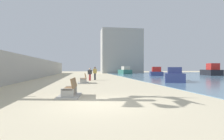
# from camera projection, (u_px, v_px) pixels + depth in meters

# --- Properties ---
(ground_plane) EXTENTS (120.00, 120.00, 0.00)m
(ground_plane) POSITION_uv_depth(u_px,v_px,m) (88.00, 79.00, 25.33)
(ground_plane) COLOR beige
(seawall) EXTENTS (0.80, 64.00, 2.96)m
(seawall) POSITION_uv_depth(u_px,v_px,m) (31.00, 68.00, 24.15)
(seawall) COLOR #ADAAA3
(seawall) RESTS_ON ground
(bench_near) EXTENTS (1.26, 2.18, 0.98)m
(bench_near) POSITION_uv_depth(u_px,v_px,m) (70.00, 92.00, 9.58)
(bench_near) COLOR #ADAAA3
(bench_near) RESTS_ON ground
(bench_far) EXTENTS (1.16, 2.13, 0.98)m
(bench_far) POSITION_uv_depth(u_px,v_px,m) (83.00, 81.00, 18.14)
(bench_far) COLOR #ADAAA3
(bench_far) RESTS_ON ground
(person_walking) EXTENTS (0.53, 0.20, 1.51)m
(person_walking) POSITION_uv_depth(u_px,v_px,m) (90.00, 73.00, 21.86)
(person_walking) COLOR #B22D33
(person_walking) RESTS_ON ground
(person_standing) EXTENTS (0.47, 0.31, 1.66)m
(person_standing) POSITION_uv_depth(u_px,v_px,m) (95.00, 72.00, 22.96)
(person_standing) COLOR #333338
(person_standing) RESTS_ON ground
(boat_distant) EXTENTS (2.67, 5.26, 1.90)m
(boat_distant) POSITION_uv_depth(u_px,v_px,m) (125.00, 71.00, 46.31)
(boat_distant) COLOR #337060
(boat_distant) RESTS_ON water_bay
(boat_far_left) EXTENTS (3.84, 6.28, 2.41)m
(boat_far_left) POSITION_uv_depth(u_px,v_px,m) (211.00, 71.00, 37.01)
(boat_far_left) COLOR black
(boat_far_left) RESTS_ON water_bay
(boat_far_right) EXTENTS (4.18, 6.95, 1.71)m
(boat_far_right) POSITION_uv_depth(u_px,v_px,m) (156.00, 72.00, 36.44)
(boat_far_right) COLOR navy
(boat_far_right) RESTS_ON water_bay
(boat_nearest) EXTENTS (3.93, 5.68, 1.56)m
(boat_nearest) POSITION_uv_depth(u_px,v_px,m) (174.00, 76.00, 20.22)
(boat_nearest) COLOR navy
(boat_nearest) RESTS_ON water_bay
(harbor_building) EXTENTS (12.00, 6.00, 12.91)m
(harbor_building) POSITION_uv_depth(u_px,v_px,m) (121.00, 52.00, 54.57)
(harbor_building) COLOR #9E9E99
(harbor_building) RESTS_ON ground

